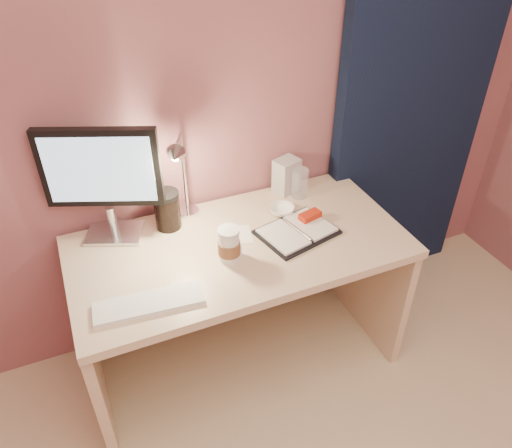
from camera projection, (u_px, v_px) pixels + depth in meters
name	position (u px, v px, depth m)	size (l,w,h in m)	color
room	(400.00, 90.00, 2.37)	(3.50, 3.50, 3.50)	#C6B28E
desk	(234.00, 273.00, 2.27)	(1.40, 0.70, 0.73)	#CDB091
monitor	(103.00, 174.00, 1.95)	(0.45, 0.24, 0.50)	silver
keyboard	(149.00, 303.00, 1.79)	(0.40, 0.12, 0.02)	white
planner	(298.00, 230.00, 2.14)	(0.36, 0.30, 0.05)	black
paper_a	(298.00, 232.00, 2.15)	(0.14, 0.14, 0.00)	silver
paper_b	(237.00, 235.00, 2.13)	(0.13, 0.13, 0.00)	silver
coffee_cup	(229.00, 245.00, 1.96)	(0.09, 0.09, 0.14)	silver
clear_cup	(300.00, 183.00, 2.33)	(0.08, 0.08, 0.14)	white
bowl	(282.00, 210.00, 2.25)	(0.11, 0.11, 0.04)	white
lotion_bottle	(236.00, 248.00, 1.99)	(0.04, 0.04, 0.09)	silver
dark_jar	(167.00, 212.00, 2.13)	(0.11, 0.11, 0.16)	black
product_box	(286.00, 175.00, 2.36)	(0.11, 0.09, 0.17)	#B3B3AF
desk_lamp	(200.00, 170.00, 2.05)	(0.17, 0.26, 0.42)	silver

